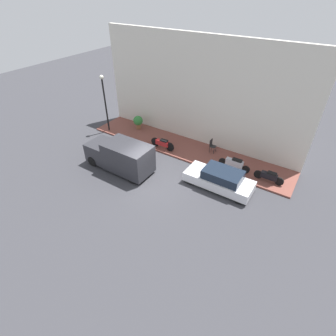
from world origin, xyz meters
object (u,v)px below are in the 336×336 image
motorcycle_black (269,176)px  cafe_chair (212,145)px  potted_plant (138,121)px  motorcycle_red (163,143)px  parked_car (220,179)px  delivery_van (120,155)px  scooter_silver (234,163)px  streetlamp (104,96)px

motorcycle_black → cafe_chair: cafe_chair is taller
potted_plant → cafe_chair: bearing=-89.6°
motorcycle_red → cafe_chair: (1.55, -3.19, 0.11)m
parked_car → motorcycle_red: bearing=72.2°
motorcycle_red → potted_plant: (1.50, 3.43, 0.24)m
delivery_van → motorcycle_red: (3.43, -1.00, -0.47)m
parked_car → motorcycle_black: bearing=-49.4°
delivery_van → potted_plant: 5.50m
parked_car → scooter_silver: 2.10m
scooter_silver → motorcycle_red: size_ratio=1.09×
cafe_chair → streetlamp: bearing=100.3°
delivery_van → cafe_chair: (4.98, -4.19, -0.36)m
delivery_van → streetlamp: 5.85m
streetlamp → parked_car: bearing=-99.1°
scooter_silver → cafe_chair: cafe_chair is taller
cafe_chair → delivery_van: bearing=139.9°
potted_plant → cafe_chair: size_ratio=1.14×
delivery_van → cafe_chair: bearing=-40.1°
potted_plant → motorcycle_red: bearing=-113.7°
scooter_silver → potted_plant: bearing=83.0°
motorcycle_black → potted_plant: potted_plant is taller
scooter_silver → motorcycle_red: (-0.42, 5.33, -0.01)m
motorcycle_red → streetlamp: bearing=90.0°
motorcycle_black → potted_plant: size_ratio=1.64×
motorcycle_red → delivery_van: bearing=163.8°
motorcycle_black → potted_plant: 11.08m
parked_car → scooter_silver: parked_car is taller
parked_car → motorcycle_red: size_ratio=2.09×
scooter_silver → motorcycle_black: (-0.08, -2.26, -0.04)m
delivery_van → streetlamp: (3.43, 4.33, 1.93)m
scooter_silver → cafe_chair: bearing=62.1°
motorcycle_black → potted_plant: bearing=84.0°
delivery_van → potted_plant: (4.93, 2.43, -0.24)m
potted_plant → streetlamp: bearing=128.3°
scooter_silver → streetlamp: streetlamp is taller
streetlamp → motorcycle_black: bearing=-88.5°
streetlamp → potted_plant: size_ratio=4.02×
scooter_silver → streetlamp: (-0.42, 10.65, 2.40)m
parked_car → streetlamp: streetlamp is taller
parked_car → cafe_chair: parked_car is taller
parked_car → delivery_van: bearing=105.7°
delivery_van → streetlamp: size_ratio=1.03×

